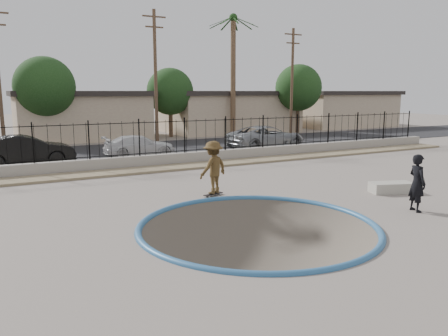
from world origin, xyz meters
TOP-DOWN VIEW (x-y plane):
  - ground at (0.00, 12.00)m, footprint 120.00×120.00m
  - bowl_pit at (0.00, -1.00)m, footprint 6.84×6.84m
  - coping_ring at (0.00, -1.00)m, footprint 7.04×7.04m
  - rock_strip at (0.00, 9.20)m, footprint 42.00×1.60m
  - retaining_wall at (0.00, 10.30)m, footprint 42.00×0.45m
  - fence at (0.00, 10.30)m, footprint 40.00×0.04m
  - street at (0.00, 17.00)m, footprint 90.00×8.00m
  - house_center at (0.00, 26.50)m, footprint 10.60×8.60m
  - house_east at (14.00, 26.50)m, footprint 12.60×8.60m
  - house_east_far at (28.00, 26.50)m, footprint 11.60×8.60m
  - palm_right at (12.00, 22.00)m, footprint 2.30×2.30m
  - utility_pole_mid at (4.00, 19.00)m, footprint 1.70×0.24m
  - utility_pole_right at (16.00, 19.00)m, footprint 1.70×0.24m
  - street_tree_left at (-3.00, 23.00)m, footprint 4.32×4.32m
  - street_tree_mid at (7.00, 24.00)m, footprint 3.96×3.96m
  - street_tree_right at (19.00, 22.00)m, footprint 4.32×4.32m
  - skater at (0.56, 3.00)m, footprint 1.45×1.13m
  - skateboard at (0.56, 3.00)m, footprint 0.88×0.47m
  - videographer at (5.45, -2.02)m, footprint 0.60×0.77m
  - concrete_ledge at (6.88, 0.22)m, footprint 1.74×1.18m
  - car_b at (-5.13, 13.53)m, footprint 4.85×1.84m
  - car_c at (1.15, 14.07)m, footprint 4.33×1.93m
  - car_d at (9.79, 13.40)m, footprint 5.80×3.12m

SIDE VIEW (x-z plane):
  - ground at x=0.00m, z-range -2.20..0.00m
  - bowl_pit at x=0.00m, z-range -0.90..0.90m
  - coping_ring at x=0.00m, z-range -0.10..0.10m
  - street at x=0.00m, z-range 0.00..0.04m
  - rock_strip at x=0.00m, z-range 0.00..0.11m
  - skateboard at x=0.56m, z-range 0.02..0.10m
  - concrete_ledge at x=6.88m, z-range 0.00..0.40m
  - retaining_wall at x=0.00m, z-range 0.00..0.60m
  - car_c at x=1.15m, z-range 0.04..1.27m
  - car_d at x=9.79m, z-range 0.04..1.58m
  - car_b at x=-5.13m, z-range 0.04..1.62m
  - videographer at x=5.45m, z-range 0.00..1.88m
  - skater at x=0.56m, z-range 0.00..1.97m
  - fence at x=0.00m, z-range 0.60..2.40m
  - house_east at x=14.00m, z-range 0.02..3.92m
  - house_east_far at x=28.00m, z-range 0.02..3.92m
  - house_center at x=0.00m, z-range 0.02..3.92m
  - street_tree_mid at x=7.00m, z-range 0.92..6.75m
  - street_tree_left at x=-3.00m, z-range 1.01..7.37m
  - street_tree_right at x=19.00m, z-range 1.01..7.37m
  - utility_pole_right at x=16.00m, z-range 0.20..9.20m
  - utility_pole_mid at x=4.00m, z-range 0.21..9.71m
  - palm_right at x=12.00m, z-range 2.18..12.48m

